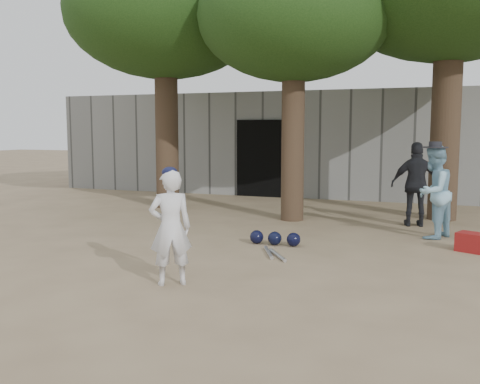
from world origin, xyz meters
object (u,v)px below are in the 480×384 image
at_px(boy_player, 170,228).
at_px(spectator_dark, 417,184).
at_px(spectator_blue, 433,192).
at_px(red_bag, 472,242).

relative_size(boy_player, spectator_dark, 0.85).
relative_size(spectator_blue, spectator_dark, 0.98).
bearing_deg(red_bag, spectator_dark, 114.10).
distance_m(boy_player, red_bag, 4.90).
xyz_separation_m(spectator_blue, spectator_dark, (-0.32, 1.15, 0.02)).
relative_size(spectator_dark, red_bag, 4.00).
distance_m(spectator_blue, red_bag, 1.29).
bearing_deg(spectator_blue, spectator_dark, -138.06).
xyz_separation_m(spectator_dark, red_bag, (0.93, -2.07, -0.69)).
distance_m(boy_player, spectator_dark, 5.97).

